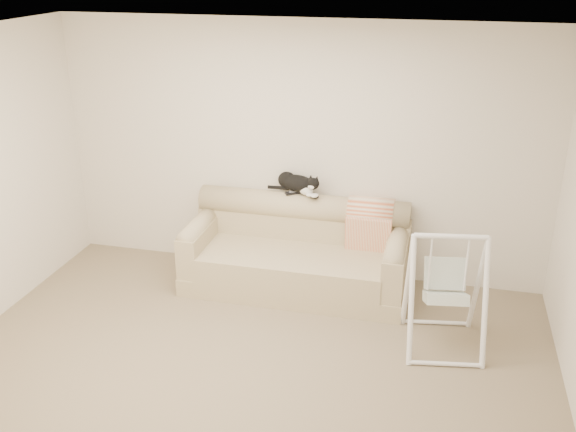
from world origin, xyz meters
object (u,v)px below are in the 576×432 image
(remote_b, at_px, (311,195))
(remote_a, at_px, (294,192))
(tuxedo_cat, at_px, (298,183))
(sofa, at_px, (297,253))
(baby_swing, at_px, (445,291))

(remote_b, bearing_deg, remote_a, 171.96)
(tuxedo_cat, bearing_deg, sofa, -77.58)
(remote_a, height_order, remote_b, remote_a)
(sofa, bearing_deg, baby_swing, -27.35)
(remote_a, bearing_deg, tuxedo_cat, 27.18)
(remote_b, height_order, baby_swing, baby_swing)
(remote_a, relative_size, tuxedo_cat, 0.31)
(sofa, xyz_separation_m, remote_b, (0.10, 0.22, 0.56))
(sofa, relative_size, tuxedo_cat, 3.87)
(remote_b, bearing_deg, tuxedo_cat, 164.05)
(remote_a, xyz_separation_m, baby_swing, (1.55, -1.00, -0.38))
(tuxedo_cat, distance_m, baby_swing, 1.88)
(remote_b, relative_size, baby_swing, 0.15)
(sofa, height_order, remote_a, remote_a)
(sofa, height_order, baby_swing, baby_swing)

